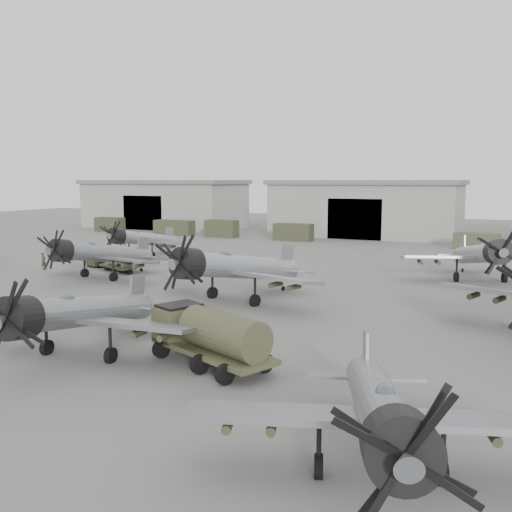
{
  "coord_description": "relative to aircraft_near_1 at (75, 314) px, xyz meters",
  "views": [
    {
      "loc": [
        22.81,
        -26.59,
        8.7
      ],
      "look_at": [
        2.88,
        15.39,
        2.5
      ],
      "focal_mm": 40.0,
      "sensor_mm": 36.0,
      "label": 1
    }
  ],
  "objects": [
    {
      "name": "ground",
      "position": [
        -3.29,
        5.99,
        -2.28
      ],
      "size": [
        220.0,
        220.0,
        0.0
      ],
      "primitive_type": "plane",
      "color": "#5C5C5A",
      "rests_on": "ground"
    },
    {
      "name": "hangar_left",
      "position": [
        -41.29,
        67.95,
        2.09
      ],
      "size": [
        29.0,
        14.8,
        8.7
      ],
      "color": "gray",
      "rests_on": "ground"
    },
    {
      "name": "hangar_center",
      "position": [
        -3.29,
        67.95,
        2.09
      ],
      "size": [
        29.0,
        14.8,
        8.7
      ],
      "color": "gray",
      "rests_on": "ground"
    },
    {
      "name": "support_truck_0",
      "position": [
        -44.38,
        55.99,
        -1.07
      ],
      "size": [
        4.98,
        2.2,
        2.41
      ],
      "primitive_type": "cube",
      "color": "#373C27",
      "rests_on": "ground"
    },
    {
      "name": "support_truck_1",
      "position": [
        -31.38,
        55.99,
        -1.11
      ],
      "size": [
        6.62,
        2.2,
        2.33
      ],
      "primitive_type": "cube",
      "color": "#3A3E29",
      "rests_on": "ground"
    },
    {
      "name": "support_truck_2",
      "position": [
        -22.7,
        55.99,
        -0.97
      ],
      "size": [
        4.99,
        2.2,
        2.62
      ],
      "primitive_type": "cube",
      "color": "#3B3F29",
      "rests_on": "ground"
    },
    {
      "name": "support_truck_3",
      "position": [
        -10.87,
        55.99,
        -1.05
      ],
      "size": [
        5.6,
        2.2,
        2.45
      ],
      "primitive_type": "cube",
      "color": "#3A3D28",
      "rests_on": "ground"
    },
    {
      "name": "support_truck_5",
      "position": [
        14.02,
        55.99,
        -1.25
      ],
      "size": [
        5.55,
        2.2,
        2.05
      ],
      "primitive_type": "cube",
      "color": "#444A30",
      "rests_on": "ground"
    },
    {
      "name": "aircraft_near_1",
      "position": [
        0.0,
        0.0,
        0.0
      ],
      "size": [
        12.58,
        11.32,
        5.01
      ],
      "rotation": [
        0.0,
        0.0,
        0.09
      ],
      "color": "gray",
      "rests_on": "ground"
    },
    {
      "name": "aircraft_near_2",
      "position": [
        16.11,
        -5.04,
        -0.14
      ],
      "size": [
        11.68,
        10.53,
        4.7
      ],
      "rotation": [
        0.0,
        0.0,
        0.34
      ],
      "color": "gray",
      "rests_on": "ground"
    },
    {
      "name": "aircraft_mid_1",
      "position": [
        -14.46,
        18.28,
        0.01
      ],
      "size": [
        12.65,
        11.39,
        5.02
      ],
      "rotation": [
        0.0,
        0.0,
        -0.15
      ],
      "color": "gray",
      "rests_on": "ground"
    },
    {
      "name": "aircraft_mid_2",
      "position": [
        0.76,
        14.83,
        0.27
      ],
      "size": [
        14.02,
        12.62,
        5.59
      ],
      "rotation": [
        0.0,
        0.0,
        -0.28
      ],
      "color": "#96999E",
      "rests_on": "ground"
    },
    {
      "name": "aircraft_far_0",
      "position": [
        -19.89,
        31.62,
        -0.15
      ],
      "size": [
        11.77,
        10.6,
        4.68
      ],
      "rotation": [
        0.0,
        0.0,
        -0.11
      ],
      "color": "#909498",
      "rests_on": "ground"
    },
    {
      "name": "aircraft_far_1",
      "position": [
        16.29,
        31.2,
        0.15
      ],
      "size": [
        13.21,
        11.93,
        5.34
      ],
      "rotation": [
        0.0,
        0.0,
        0.36
      ],
      "color": "#9FA2A8",
      "rests_on": "ground"
    },
    {
      "name": "fuel_tanker",
      "position": [
        6.38,
        2.08,
        -0.73
      ],
      "size": [
        7.35,
        4.82,
        2.7
      ],
      "rotation": [
        0.0,
        0.0,
        -0.4
      ],
      "color": "#46462D",
      "rests_on": "ground"
    },
    {
      "name": "tug_trailer",
      "position": [
        -18.03,
        23.29,
        -1.71
      ],
      "size": [
        7.54,
        4.04,
        1.52
      ],
      "rotation": [
        0.0,
        0.0,
        -0.37
      ],
      "color": "#3B3F29",
      "rests_on": "ground"
    },
    {
      "name": "ground_crew",
      "position": [
        -23.17,
        20.53,
        -1.46
      ],
      "size": [
        0.47,
        0.65,
        1.65
      ],
      "primitive_type": "imported",
      "rotation": [
        0.0,
        0.0,
        1.71
      ],
      "color": "#353C27",
      "rests_on": "ground"
    }
  ]
}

